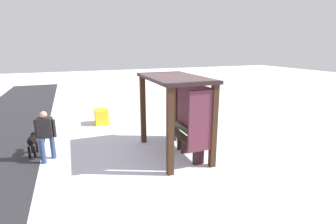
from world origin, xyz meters
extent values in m
plane|color=white|center=(0.00, 0.00, 0.00)|extent=(60.00, 60.00, 0.00)
cube|color=#372112|center=(-1.28, -0.65, 1.20)|extent=(0.16, 0.16, 2.39)
cube|color=#372112|center=(1.28, -0.65, 1.20)|extent=(0.16, 0.16, 2.39)
cube|color=#372112|center=(-1.28, 0.65, 1.20)|extent=(0.16, 0.16, 2.39)
cube|color=#372112|center=(1.28, 0.65, 1.20)|extent=(0.16, 0.16, 2.39)
cube|color=black|center=(0.00, 0.00, 2.44)|extent=(2.85, 1.60, 0.10)
cube|color=#5B2936|center=(0.00, 0.65, 1.40)|extent=(2.39, 0.08, 1.72)
cube|color=#372112|center=(0.00, 0.63, 0.48)|extent=(2.39, 0.06, 0.08)
cube|color=#5B2936|center=(1.28, 0.23, 1.40)|extent=(0.08, 0.72, 1.72)
cube|color=#413F2B|center=(-0.58, 0.35, 0.44)|extent=(1.05, 0.36, 0.03)
cube|color=#413F2B|center=(-0.58, 0.51, 0.64)|extent=(1.00, 0.04, 0.20)
cube|color=black|center=(-0.15, 0.35, 0.21)|extent=(0.12, 0.31, 0.42)
cube|color=black|center=(-1.00, 0.35, 0.21)|extent=(0.12, 0.31, 0.42)
cube|color=#4E3324|center=(0.58, 0.35, 0.46)|extent=(1.05, 0.37, 0.03)
cube|color=#4E3324|center=(0.58, 0.52, 0.66)|extent=(1.00, 0.04, 0.20)
cube|color=#31191E|center=(1.00, 0.35, 0.22)|extent=(0.12, 0.32, 0.44)
cube|color=#31191E|center=(0.15, 0.35, 0.22)|extent=(0.12, 0.32, 0.44)
cube|color=#262224|center=(-0.85, -3.76, 1.05)|extent=(0.35, 0.46, 0.60)
sphere|color=tan|center=(-0.85, -3.76, 1.45)|extent=(0.20, 0.20, 0.20)
cylinder|color=navy|center=(-0.99, -3.63, 0.38)|extent=(0.17, 0.17, 0.75)
cylinder|color=navy|center=(-0.71, -3.89, 0.38)|extent=(0.17, 0.17, 0.75)
cylinder|color=#262224|center=(-0.79, -3.52, 1.02)|extent=(0.11, 0.11, 0.54)
cylinder|color=#262224|center=(-0.91, -4.01, 1.02)|extent=(0.11, 0.11, 0.54)
ellipsoid|color=black|center=(-1.47, -4.25, 0.50)|extent=(0.62, 0.29, 0.27)
sphere|color=black|center=(-1.84, -4.22, 0.55)|extent=(0.20, 0.20, 0.20)
cylinder|color=black|center=(-1.11, -4.28, 0.54)|extent=(0.14, 0.06, 0.21)
cylinder|color=black|center=(-1.66, -4.16, 0.18)|extent=(0.07, 0.07, 0.37)
cylinder|color=black|center=(-1.67, -4.30, 0.18)|extent=(0.07, 0.07, 0.37)
cylinder|color=black|center=(-1.27, -4.19, 0.18)|extent=(0.07, 0.07, 0.37)
cylinder|color=black|center=(-1.29, -4.34, 0.18)|extent=(0.07, 0.07, 0.37)
cube|color=yellow|center=(-4.10, -1.79, 0.32)|extent=(0.71, 0.57, 0.65)
camera|label=1|loc=(6.99, -2.97, 3.38)|focal=26.81mm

